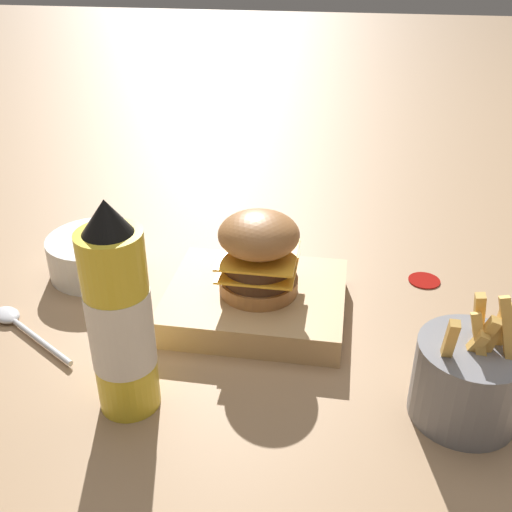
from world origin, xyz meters
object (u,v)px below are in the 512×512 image
side_bowl (96,254)px  spoon (16,322)px  burger (259,253)px  ketchup_bottle (120,320)px  serving_board (256,301)px  fries_basket (468,379)px

side_bowl → spoon: size_ratio=0.90×
burger → ketchup_bottle: 0.22m
burger → serving_board: bearing=146.9°
fries_basket → side_bowl: size_ratio=1.07×
burger → side_bowl: bearing=164.6°
burger → fries_basket: 0.29m
side_bowl → spoon: bearing=-109.8°
fries_basket → side_bowl: fries_basket is taller
fries_basket → spoon: 0.56m
serving_board → spoon: 0.31m
ketchup_bottle → side_bowl: ketchup_bottle is taller
serving_board → spoon: serving_board is taller
ketchup_bottle → side_bowl: 0.31m
ketchup_bottle → burger: bearing=59.3°
ketchup_bottle → side_bowl: size_ratio=1.74×
ketchup_bottle → spoon: ketchup_bottle is taller
burger → side_bowl: (-0.25, 0.07, -0.06)m
spoon → serving_board: bearing=-133.0°
fries_basket → spoon: fries_basket is taller
fries_basket → ketchup_bottle: bearing=-173.3°
serving_board → side_bowl: 0.26m
fries_basket → side_bowl: bearing=156.5°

